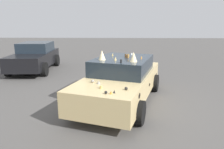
{
  "coord_description": "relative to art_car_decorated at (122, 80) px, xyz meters",
  "views": [
    {
      "loc": [
        -6.44,
        0.1,
        2.51
      ],
      "look_at": [
        0.0,
        0.3,
        0.9
      ],
      "focal_mm": 33.08,
      "sensor_mm": 36.0,
      "label": 1
    }
  ],
  "objects": [
    {
      "name": "parked_sedan_far_right",
      "position": [
        4.44,
        4.62,
        0.02
      ],
      "size": [
        4.17,
        2.14,
        1.49
      ],
      "rotation": [
        0.0,
        0.0,
        3.2
      ],
      "color": "black",
      "rests_on": "ground"
    },
    {
      "name": "ground_plane",
      "position": [
        -0.03,
        0.01,
        -0.73
      ],
      "size": [
        60.0,
        60.0,
        0.0
      ],
      "primitive_type": "plane",
      "color": "#514F4C"
    },
    {
      "name": "art_car_decorated",
      "position": [
        0.0,
        0.0,
        0.0
      ],
      "size": [
        4.88,
        3.06,
        1.71
      ],
      "rotation": [
        0.0,
        0.0,
        2.84
      ],
      "color": "#D8BC7F",
      "rests_on": "ground"
    }
  ]
}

